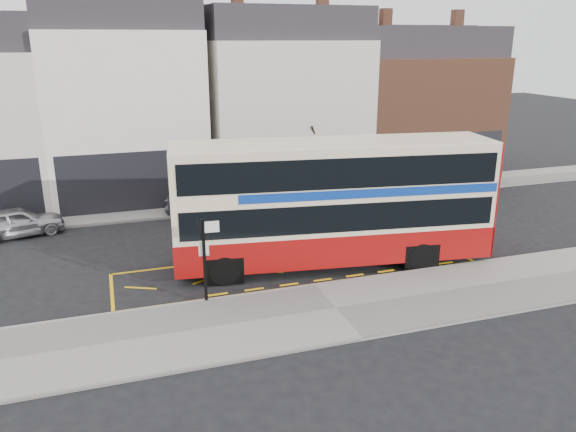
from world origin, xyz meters
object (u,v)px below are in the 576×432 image
object	(u,v)px
double_decker_bus	(334,201)
car_white	(412,184)
street_tree_right	(310,133)
car_silver	(17,222)
car_grey	(210,201)
bus_stop_post	(206,252)

from	to	relation	value
double_decker_bus	car_white	xyz separation A→B (m)	(8.11, 7.78, -1.84)
double_decker_bus	street_tree_right	xyz separation A→B (m)	(2.75, 10.15, 0.96)
car_silver	double_decker_bus	bearing A→B (deg)	-134.82
double_decker_bus	car_silver	xyz separation A→B (m)	(-12.38, 7.45, -1.91)
car_white	street_tree_right	xyz separation A→B (m)	(-5.36, 2.37, 2.80)
double_decker_bus	street_tree_right	distance (m)	10.56
double_decker_bus	street_tree_right	world-z (taller)	street_tree_right
car_grey	street_tree_right	xyz separation A→B (m)	(6.19, 2.17, 2.84)
car_grey	street_tree_right	distance (m)	7.15
double_decker_bus	street_tree_right	size ratio (longest dim) A/B	2.42
car_silver	street_tree_right	size ratio (longest dim) A/B	0.77
car_silver	car_grey	size ratio (longest dim) A/B	0.93
bus_stop_post	car_white	distance (m)	16.72
car_grey	car_white	bearing A→B (deg)	-75.19
double_decker_bus	car_grey	bearing A→B (deg)	121.15
bus_stop_post	car_silver	world-z (taller)	bus_stop_post
street_tree_right	car_white	bearing A→B (deg)	-23.85
double_decker_bus	bus_stop_post	distance (m)	5.80
car_silver	car_grey	bearing A→B (deg)	-100.42
double_decker_bus	car_grey	world-z (taller)	double_decker_bus
bus_stop_post	car_silver	xyz separation A→B (m)	(-6.98, 9.46, -1.21)
bus_stop_post	double_decker_bus	bearing A→B (deg)	23.68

